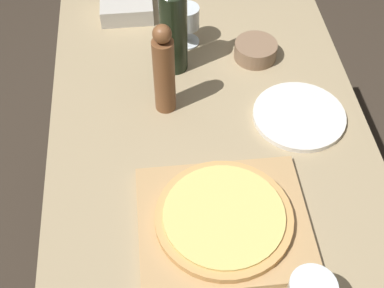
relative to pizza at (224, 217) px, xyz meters
name	(u,v)px	position (x,y,z in m)	size (l,w,h in m)	color
ground_plane	(204,268)	(0.01, 0.28, -0.78)	(12.00, 12.00, 0.00)	#382D23
dining_table	(209,157)	(0.01, 0.28, -0.14)	(0.81, 1.29, 0.75)	#9E8966
cutting_board	(223,222)	(0.00, 0.00, -0.02)	(0.37, 0.32, 0.02)	tan
pizza	(224,217)	(0.00, 0.00, 0.00)	(0.30, 0.30, 0.02)	tan
wine_bottle	(173,25)	(-0.06, 0.52, 0.12)	(0.07, 0.07, 0.36)	black
pepper_mill	(164,71)	(-0.10, 0.37, 0.10)	(0.05, 0.05, 0.26)	brown
wine_glass	(187,19)	(-0.02, 0.63, 0.05)	(0.07, 0.07, 0.12)	silver
small_bowl	(256,50)	(0.17, 0.54, -0.01)	(0.12, 0.12, 0.05)	#84664C
dinner_plate	(299,116)	(0.24, 0.29, -0.02)	(0.24, 0.24, 0.01)	silver
food_container	(127,6)	(-0.19, 0.78, 0.00)	(0.16, 0.14, 0.05)	#BCB7AD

